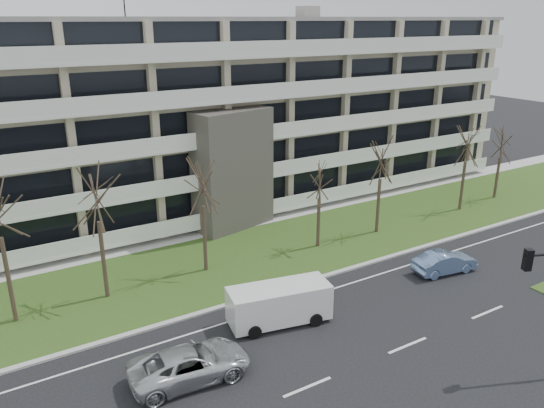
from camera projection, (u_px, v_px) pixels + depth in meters
ground at (408, 345)px, 26.04m from camera, size 160.00×160.00×0.00m
grass_verge at (271, 251)px, 36.51m from camera, size 90.00×10.00×0.06m
curb at (313, 280)px, 32.47m from camera, size 90.00×0.35×0.12m
sidewalk at (234, 226)px, 40.94m from camera, size 90.00×2.00×0.08m
lane_edge_line at (328, 290)px, 31.28m from camera, size 90.00×0.12×0.01m
apartment_building at (194, 115)px, 43.92m from camera, size 60.50×15.10×18.75m
silver_pickup at (190, 364)px, 23.43m from camera, size 5.60×2.93×1.50m
blue_sedan at (445, 262)px, 33.33m from camera, size 4.35×2.08×1.37m
white_van at (280, 301)px, 27.69m from camera, size 5.63×2.99×2.07m
tree_2 at (95, 190)px, 28.42m from camera, size 4.16×4.16×8.33m
tree_3 at (202, 179)px, 31.77m from camera, size 3.91×3.91×7.81m
tree_4 at (320, 179)px, 35.67m from camera, size 3.20×3.20×6.39m
tree_5 at (382, 158)px, 37.89m from camera, size 3.71×3.71×7.43m
tree_6 at (468, 142)px, 42.55m from camera, size 3.72×3.72×7.44m
tree_7 at (502, 142)px, 45.72m from camera, size 3.29×3.29×6.58m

